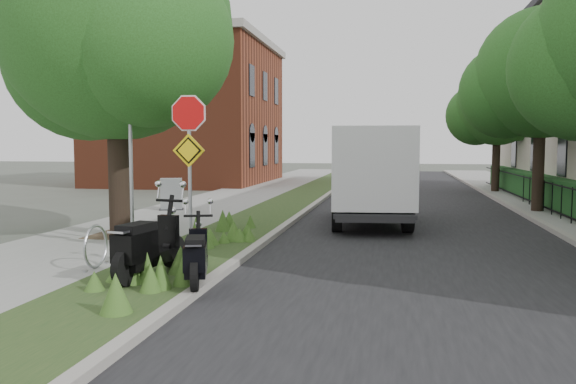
% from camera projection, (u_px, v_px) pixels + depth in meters
% --- Properties ---
extents(ground, '(120.00, 120.00, 0.00)m').
position_uv_depth(ground, '(254.00, 273.00, 9.94)').
color(ground, '#4C5147').
rests_on(ground, ground).
extents(sidewalk_near, '(3.50, 60.00, 0.12)m').
position_uv_depth(sidewalk_near, '(209.00, 206.00, 20.52)').
color(sidewalk_near, gray).
rests_on(sidewalk_near, ground).
extents(verge, '(2.00, 60.00, 0.12)m').
position_uv_depth(verge, '(283.00, 207.00, 20.00)').
color(verge, '#25421C').
rests_on(verge, ground).
extents(kerb_near, '(0.20, 60.00, 0.13)m').
position_uv_depth(kerb_near, '(311.00, 208.00, 19.81)').
color(kerb_near, '#9E9991').
rests_on(kerb_near, ground).
extents(road, '(7.00, 60.00, 0.01)m').
position_uv_depth(road, '(412.00, 211.00, 19.15)').
color(road, black).
rests_on(road, ground).
extents(kerb_far, '(0.20, 60.00, 0.13)m').
position_uv_depth(kerb_far, '(521.00, 212.00, 18.49)').
color(kerb_far, '#9E9991').
rests_on(kerb_far, ground).
extents(footpath_far, '(3.20, 60.00, 0.12)m').
position_uv_depth(footpath_far, '(576.00, 213.00, 18.16)').
color(footpath_far, gray).
rests_on(footpath_far, ground).
extents(street_tree_main, '(6.21, 5.54, 7.66)m').
position_uv_depth(street_tree_main, '(114.00, 37.00, 13.11)').
color(street_tree_main, black).
rests_on(street_tree_main, ground).
extents(bare_post, '(0.08, 0.08, 4.00)m').
position_uv_depth(bare_post, '(131.00, 152.00, 12.13)').
color(bare_post, '#A5A8AD').
rests_on(bare_post, ground).
extents(bike_hoop, '(0.06, 0.78, 0.77)m').
position_uv_depth(bike_hoop, '(96.00, 247.00, 9.82)').
color(bike_hoop, '#A5A8AD').
rests_on(bike_hoop, ground).
extents(sign_assembly, '(0.94, 0.08, 3.22)m').
position_uv_depth(sign_assembly, '(189.00, 142.00, 10.58)').
color(sign_assembly, '#A5A8AD').
rests_on(sign_assembly, ground).
extents(fence_far, '(0.04, 24.00, 1.00)m').
position_uv_depth(fence_far, '(544.00, 194.00, 18.30)').
color(fence_far, black).
rests_on(fence_far, ground).
extents(hedge_far, '(1.00, 24.00, 1.10)m').
position_uv_depth(hedge_far, '(567.00, 195.00, 18.17)').
color(hedge_far, '#17411B').
rests_on(hedge_far, footpath_far).
extents(brick_building, '(9.40, 10.40, 8.30)m').
position_uv_depth(brick_building, '(190.00, 112.00, 32.91)').
color(brick_building, brown).
rests_on(brick_building, ground).
extents(far_tree_b, '(4.83, 4.31, 6.56)m').
position_uv_depth(far_tree_b, '(539.00, 80.00, 18.09)').
color(far_tree_b, black).
rests_on(far_tree_b, ground).
extents(far_tree_c, '(4.37, 3.89, 5.93)m').
position_uv_depth(far_tree_c, '(496.00, 109.00, 25.95)').
color(far_tree_c, black).
rests_on(far_tree_c, ground).
extents(scooter_near, '(0.60, 1.94, 0.93)m').
position_uv_depth(scooter_near, '(143.00, 252.00, 8.98)').
color(scooter_near, black).
rests_on(scooter_near, ground).
extents(scooter_far, '(0.64, 1.57, 0.77)m').
position_uv_depth(scooter_far, '(196.00, 261.00, 8.62)').
color(scooter_far, black).
rests_on(scooter_far, ground).
extents(box_truck, '(2.56, 5.35, 2.34)m').
position_uv_depth(box_truck, '(369.00, 172.00, 15.86)').
color(box_truck, '#262628').
rests_on(box_truck, ground).
extents(utility_cabinet, '(0.92, 0.76, 1.05)m').
position_uv_depth(utility_cabinet, '(171.00, 195.00, 18.67)').
color(utility_cabinet, '#262628').
rests_on(utility_cabinet, ground).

